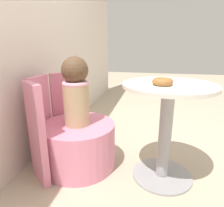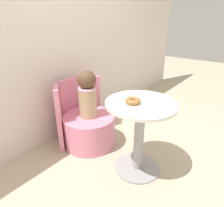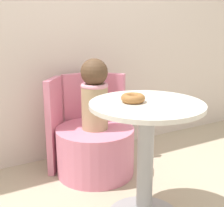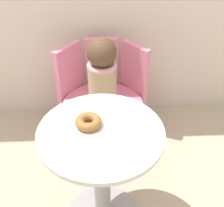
{
  "view_description": "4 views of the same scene",
  "coord_description": "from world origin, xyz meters",
  "px_view_note": "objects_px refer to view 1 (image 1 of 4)",
  "views": [
    {
      "loc": [
        -1.37,
        0.08,
        0.99
      ],
      "look_at": [
        0.04,
        0.38,
        0.56
      ],
      "focal_mm": 32.0,
      "sensor_mm": 36.0,
      "label": 1
    },
    {
      "loc": [
        -1.4,
        -0.82,
        1.44
      ],
      "look_at": [
        0.02,
        0.3,
        0.64
      ],
      "focal_mm": 32.0,
      "sensor_mm": 36.0,
      "label": 2
    },
    {
      "loc": [
        -0.97,
        -1.37,
        1.17
      ],
      "look_at": [
        0.02,
        0.36,
        0.65
      ],
      "focal_mm": 50.0,
      "sensor_mm": 36.0,
      "label": 3
    },
    {
      "loc": [
        0.03,
        -1.17,
        1.79
      ],
      "look_at": [
        0.09,
        0.33,
        0.64
      ],
      "focal_mm": 50.0,
      "sensor_mm": 36.0,
      "label": 4
    }
  ],
  "objects_px": {
    "tub_chair": "(79,145)",
    "donut": "(163,82)",
    "child_figure": "(76,91)",
    "round_table": "(166,118)"
  },
  "relations": [
    {
      "from": "tub_chair",
      "to": "child_figure",
      "type": "relative_size",
      "value": 1.13
    },
    {
      "from": "donut",
      "to": "child_figure",
      "type": "bearing_deg",
      "value": 82.87
    },
    {
      "from": "round_table",
      "to": "child_figure",
      "type": "height_order",
      "value": "child_figure"
    },
    {
      "from": "child_figure",
      "to": "donut",
      "type": "relative_size",
      "value": 3.99
    },
    {
      "from": "round_table",
      "to": "child_figure",
      "type": "bearing_deg",
      "value": 88.42
    },
    {
      "from": "child_figure",
      "to": "round_table",
      "type": "bearing_deg",
      "value": -91.58
    },
    {
      "from": "tub_chair",
      "to": "donut",
      "type": "height_order",
      "value": "donut"
    },
    {
      "from": "round_table",
      "to": "child_figure",
      "type": "distance_m",
      "value": 0.71
    },
    {
      "from": "round_table",
      "to": "donut",
      "type": "bearing_deg",
      "value": 142.16
    },
    {
      "from": "tub_chair",
      "to": "donut",
      "type": "xyz_separation_m",
      "value": [
        -0.08,
        -0.64,
        0.57
      ]
    }
  ]
}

